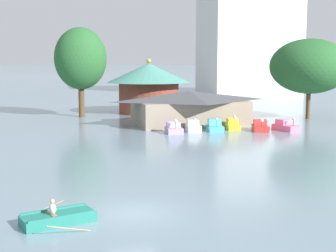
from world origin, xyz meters
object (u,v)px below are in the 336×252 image
at_px(pedal_boat_lavender, 174,129).
at_px(pedal_boat_pink, 285,126).
at_px(pedal_boat_yellow, 233,125).
at_px(pedal_boat_white, 193,127).
at_px(pedal_boat_cyan, 215,126).
at_px(green_roof_pavilion, 149,84).
at_px(boathouse, 190,107).
at_px(shoreline_tree_right, 310,66).
at_px(pedal_boat_red, 260,126).
at_px(shoreline_tree_mid, 80,59).
at_px(rowboat_with_rower, 58,218).
at_px(background_building_block, 249,39).

height_order(pedal_boat_lavender, pedal_boat_pink, pedal_boat_lavender).
bearing_deg(pedal_boat_yellow, pedal_boat_lavender, -71.60).
xyz_separation_m(pedal_boat_white, pedal_boat_cyan, (2.39, -0.36, -0.01)).
bearing_deg(pedal_boat_white, pedal_boat_pink, 87.72).
relative_size(pedal_boat_white, green_roof_pavilion, 0.23).
xyz_separation_m(boathouse, shoreline_tree_right, (16.86, 0.92, 4.81)).
distance_m(pedal_boat_white, pedal_boat_red, 7.41).
bearing_deg(pedal_boat_lavender, boathouse, 153.54).
xyz_separation_m(pedal_boat_pink, shoreline_tree_mid, (-20.13, 19.55, 7.43)).
bearing_deg(pedal_boat_yellow, rowboat_with_rower, -26.34).
height_order(pedal_boat_white, boathouse, boathouse).
relative_size(pedal_boat_cyan, shoreline_tree_right, 0.26).
bearing_deg(pedal_boat_red, shoreline_tree_right, 146.05).
bearing_deg(shoreline_tree_mid, pedal_boat_pink, -44.16).
bearing_deg(pedal_boat_pink, shoreline_tree_right, 119.82).
distance_m(boathouse, shoreline_tree_mid, 17.51).
relative_size(pedal_boat_cyan, shoreline_tree_mid, 0.23).
relative_size(pedal_boat_yellow, shoreline_tree_mid, 0.20).
bearing_deg(pedal_boat_pink, pedal_boat_red, -116.18).
height_order(pedal_boat_red, pedal_boat_pink, pedal_boat_pink).
relative_size(pedal_boat_red, shoreline_tree_mid, 0.27).
bearing_deg(pedal_boat_white, green_roof_pavilion, -170.33).
height_order(pedal_boat_lavender, pedal_boat_red, pedal_boat_lavender).
distance_m(rowboat_with_rower, shoreline_tree_right, 48.28).
xyz_separation_m(pedal_boat_lavender, shoreline_tree_right, (20.80, 7.32, 6.44)).
bearing_deg(shoreline_tree_mid, pedal_boat_lavender, -66.90).
relative_size(pedal_boat_white, pedal_boat_red, 0.88).
xyz_separation_m(pedal_boat_lavender, boathouse, (3.94, 6.41, 1.63)).
distance_m(pedal_boat_white, shoreline_tree_right, 20.58).
distance_m(pedal_boat_yellow, shoreline_tree_mid, 23.93).
bearing_deg(pedal_boat_yellow, shoreline_tree_mid, -127.75).
distance_m(pedal_boat_yellow, shoreline_tree_right, 16.39).
relative_size(pedal_boat_yellow, pedal_boat_pink, 0.77).
xyz_separation_m(boathouse, green_roof_pavilion, (-1.53, 14.19, 2.13)).
bearing_deg(pedal_boat_pink, shoreline_tree_mid, -150.63).
bearing_deg(pedal_boat_cyan, pedal_boat_yellow, 114.40).
xyz_separation_m(pedal_boat_cyan, pedal_boat_yellow, (2.37, 0.56, 0.00)).
height_order(pedal_boat_lavender, shoreline_tree_mid, shoreline_tree_mid).
distance_m(pedal_boat_pink, shoreline_tree_mid, 29.03).
relative_size(pedal_boat_red, pedal_boat_pink, 1.03).
height_order(pedal_boat_yellow, green_roof_pavilion, green_roof_pavilion).
bearing_deg(green_roof_pavilion, pedal_boat_lavender, -96.69).
bearing_deg(rowboat_with_rower, background_building_block, 43.54).
xyz_separation_m(rowboat_with_rower, pedal_boat_lavender, (13.59, 25.90, 0.21)).
distance_m(pedal_boat_lavender, boathouse, 7.70).
xyz_separation_m(pedal_boat_yellow, shoreline_tree_right, (13.64, 6.45, 6.40)).
xyz_separation_m(pedal_boat_cyan, pedal_boat_pink, (7.62, -1.77, -0.03)).
height_order(pedal_boat_lavender, shoreline_tree_right, shoreline_tree_right).
height_order(rowboat_with_rower, pedal_boat_pink, pedal_boat_pink).
height_order(boathouse, background_building_block, background_building_block).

